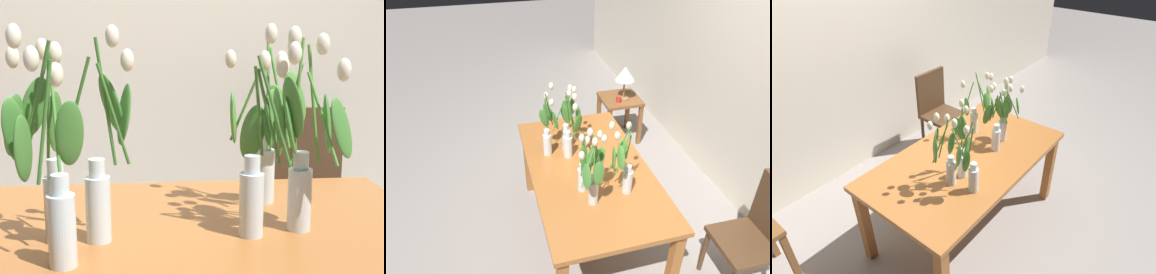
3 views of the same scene
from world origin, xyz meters
The scene contains 12 objects.
ground_plane centered at (0.00, 0.00, 0.00)m, with size 18.00×18.00×0.00m, color gray.
dining_table centered at (0.00, 0.00, 0.65)m, with size 1.60×0.90×0.74m.
tulip_vase_0 centered at (-0.30, -0.26, 0.92)m, with size 0.17×0.15×0.58m.
tulip_vase_1 centered at (-0.19, -0.10, 0.96)m, with size 0.24×0.15×0.58m.
tulip_vase_2 centered at (0.38, -0.09, 0.97)m, with size 0.25×0.23×0.58m.
tulip_vase_3 centered at (-0.32, -0.10, 0.95)m, with size 0.24×0.23×0.54m.
tulip_vase_4 centered at (0.25, -0.10, 0.94)m, with size 0.18×0.19×0.54m.
tulip_vase_5 centered at (0.32, 0.15, 0.95)m, with size 0.26×0.19×0.59m.
dining_chair centered at (0.76, 1.00, 0.52)m, with size 0.41×0.41×0.93m.
side_table centered at (-1.41, 0.81, 0.43)m, with size 0.44×0.44×0.55m.
table_lamp centered at (-1.37, 0.83, 0.86)m, with size 0.22×0.22×0.40m.
pillar_candle centered at (-1.31, 0.75, 0.59)m, with size 0.06×0.06×0.07m, color #B72D23.
Camera 2 is at (2.12, -0.67, 2.48)m, focal length 34.04 mm.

